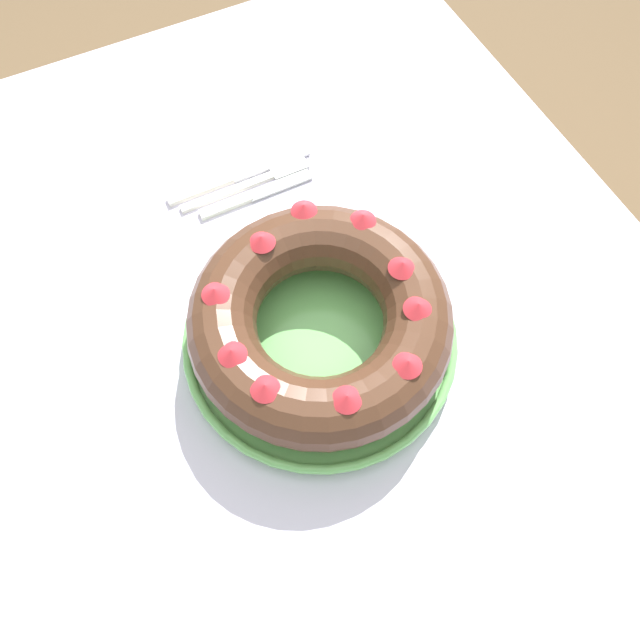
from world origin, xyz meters
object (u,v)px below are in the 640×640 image
(serving_dish, at_px, (320,340))
(cake_knife, at_px, (247,198))
(fork, at_px, (255,182))
(serving_knife, at_px, (230,179))
(bundt_cake, at_px, (320,320))

(serving_dish, distance_m, cake_knife, 0.26)
(fork, relative_size, serving_knife, 0.89)
(fork, height_order, serving_knife, serving_knife)
(serving_dish, height_order, fork, serving_dish)
(serving_knife, bearing_deg, fork, 60.47)
(serving_dish, bearing_deg, cake_knife, 178.27)
(bundt_cake, distance_m, serving_knife, 0.32)
(fork, distance_m, serving_knife, 0.04)
(cake_knife, bearing_deg, fork, 141.60)
(serving_dish, bearing_deg, fork, 173.92)
(serving_knife, relative_size, cake_knife, 1.26)
(cake_knife, bearing_deg, serving_dish, 4.76)
(bundt_cake, bearing_deg, serving_knife, -179.71)
(serving_knife, height_order, cake_knife, same)
(bundt_cake, relative_size, fork, 1.59)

